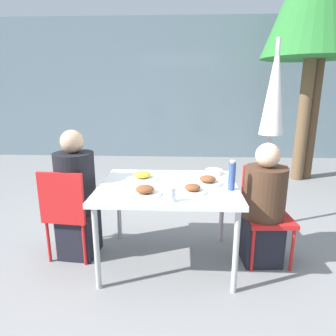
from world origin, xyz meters
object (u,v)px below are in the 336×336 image
Objects in this scene: person_left at (77,199)px; closed_umbrella at (273,105)px; chair_left at (68,208)px; chair_right at (266,206)px; drinking_cup at (171,194)px; salad_bowl at (214,172)px; bottle at (232,176)px; person_right at (263,209)px.

closed_umbrella reaches higher than person_left.
closed_umbrella is at bearing 26.42° from chair_left.
drinking_cup is (-0.84, -0.52, 0.29)m from chair_right.
salad_bowl is (1.32, 0.34, 0.26)m from chair_left.
closed_umbrella reaches higher than chair_right.
closed_umbrella is 1.12m from bottle.
person_right reaches higher than chair_right.
chair_right is 0.56m from bottle.
bottle reaches higher than chair_left.
chair_left is 1.74m from person_right.
person_right is 0.54× the size of closed_umbrella.
person_left is at bearing -4.67° from person_right.
closed_umbrella is at bearing 48.43° from drinking_cup.
person_right is at bearing 28.94° from drinking_cup.
person_left is 1.68m from person_right.
drinking_cup is at bearing -117.30° from salad_bowl.
person_left is 1.09× the size of person_right.
chair_right is 0.78× the size of person_right.
closed_umbrella is at bearing 58.21° from bottle.
closed_umbrella reaches higher than bottle.
person_left is 0.59× the size of closed_umbrella.
chair_left is 1.39m from salad_bowl.
drinking_cup is (0.88, -0.47, 0.23)m from person_left.
bottle is (-0.53, -0.85, -0.51)m from closed_umbrella.
chair_right is (1.78, 0.13, 0.00)m from chair_left.
drinking_cup is at bearing -131.57° from closed_umbrella.
closed_umbrella is (0.21, 0.69, 0.86)m from person_right.
person_left is at bearing 58.13° from chair_left.
salad_bowl is (1.27, 0.27, 0.20)m from person_left.
salad_bowl is at bearing -39.65° from person_right.
person_right is at bearing 58.13° from chair_right.
closed_umbrella reaches higher than drinking_cup.
person_right is at bearing -36.04° from salad_bowl.
bottle is at bearing 29.83° from chair_right.
person_left is 4.83× the size of bottle.
salad_bowl is at bearing 20.32° from chair_left.
closed_umbrella is 12.36× the size of salad_bowl.
person_right reaches higher than salad_bowl.
salad_bowl is (-0.41, 0.30, 0.25)m from person_right.
person_left reaches higher than person_right.
person_right is at bearing 4.66° from person_left.
closed_umbrella is 18.62× the size of drinking_cup.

